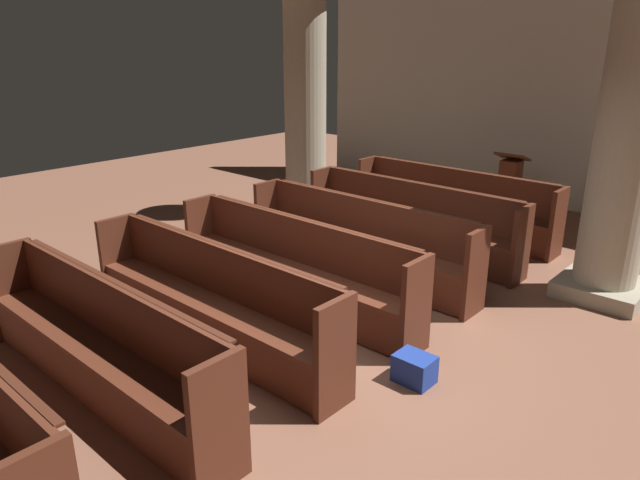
% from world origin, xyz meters
% --- Properties ---
extents(ground_plane, '(19.20, 19.20, 0.00)m').
position_xyz_m(ground_plane, '(0.00, 0.00, 0.00)').
color(ground_plane, brown).
extents(back_wall, '(10.00, 0.16, 4.50)m').
position_xyz_m(back_wall, '(0.00, 6.08, 2.25)').
color(back_wall, silver).
rests_on(back_wall, ground).
extents(pew_row_0, '(3.16, 0.46, 0.94)m').
position_xyz_m(pew_row_0, '(-0.73, 3.58, 0.50)').
color(pew_row_0, '#562819').
rests_on(pew_row_0, ground).
extents(pew_row_1, '(3.16, 0.46, 0.94)m').
position_xyz_m(pew_row_1, '(-0.73, 2.47, 0.50)').
color(pew_row_1, '#562819').
rests_on(pew_row_1, ground).
extents(pew_row_2, '(3.16, 0.47, 0.94)m').
position_xyz_m(pew_row_2, '(-0.73, 1.36, 0.50)').
color(pew_row_2, '#562819').
rests_on(pew_row_2, ground).
extents(pew_row_3, '(3.16, 0.46, 0.94)m').
position_xyz_m(pew_row_3, '(-0.73, 0.25, 0.50)').
color(pew_row_3, '#562819').
rests_on(pew_row_3, ground).
extents(pew_row_4, '(3.16, 0.46, 0.94)m').
position_xyz_m(pew_row_4, '(-0.73, -0.86, 0.50)').
color(pew_row_4, '#562819').
rests_on(pew_row_4, ground).
extents(pew_row_5, '(3.16, 0.47, 0.94)m').
position_xyz_m(pew_row_5, '(-0.73, -1.97, 0.50)').
color(pew_row_5, '#562819').
rests_on(pew_row_5, ground).
extents(pillar_aisle_side, '(0.96, 0.96, 3.67)m').
position_xyz_m(pillar_aisle_side, '(1.67, 2.76, 1.91)').
color(pillar_aisle_side, '#9F967E').
rests_on(pillar_aisle_side, ground).
extents(pillar_far_side, '(0.96, 0.96, 3.67)m').
position_xyz_m(pillar_far_side, '(-3.08, 2.94, 1.91)').
color(pillar_far_side, '#9F967E').
rests_on(pillar_far_side, ground).
extents(lectern, '(0.48, 0.45, 1.08)m').
position_xyz_m(lectern, '(-0.44, 4.85, 0.45)').
color(lectern, '#562B1A').
rests_on(lectern, ground).
extents(kneeler_box_blue, '(0.32, 0.25, 0.24)m').
position_xyz_m(kneeler_box_blue, '(1.06, -0.13, 0.12)').
color(kneeler_box_blue, navy).
rests_on(kneeler_box_blue, ground).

